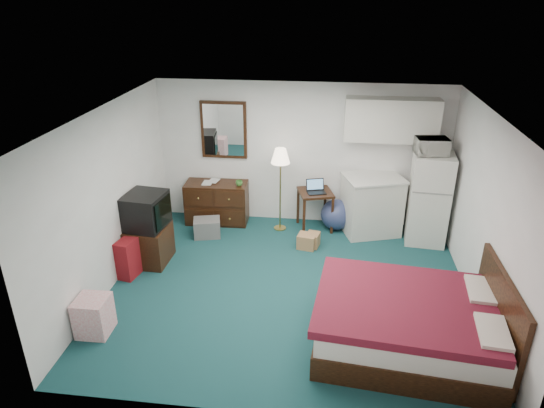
# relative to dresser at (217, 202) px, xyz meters

# --- Properties ---
(floor) EXTENTS (5.00, 4.50, 0.01)m
(floor) POSITION_rel_dresser_xyz_m (1.48, -1.98, -0.37)
(floor) COLOR #143237
(floor) RESTS_ON ground
(ceiling) EXTENTS (5.00, 4.50, 0.01)m
(ceiling) POSITION_rel_dresser_xyz_m (1.48, -1.98, 2.13)
(ceiling) COLOR silver
(ceiling) RESTS_ON walls
(walls) EXTENTS (5.01, 4.51, 2.50)m
(walls) POSITION_rel_dresser_xyz_m (1.48, -1.98, 0.88)
(walls) COLOR silver
(walls) RESTS_ON floor
(mirror) EXTENTS (0.80, 0.06, 1.00)m
(mirror) POSITION_rel_dresser_xyz_m (0.13, 0.24, 1.28)
(mirror) COLOR white
(mirror) RESTS_ON walls
(upper_cabinets) EXTENTS (1.50, 0.35, 0.70)m
(upper_cabinets) POSITION_rel_dresser_xyz_m (2.93, 0.10, 1.58)
(upper_cabinets) COLOR silver
(upper_cabinets) RESTS_ON walls
(headboard) EXTENTS (0.06, 1.56, 1.00)m
(headboard) POSITION_rel_dresser_xyz_m (3.94, -3.04, 0.18)
(headboard) COLOR black
(headboard) RESTS_ON walls
(dresser) EXTENTS (1.11, 0.53, 0.75)m
(dresser) POSITION_rel_dresser_xyz_m (0.00, 0.00, 0.00)
(dresser) COLOR black
(dresser) RESTS_ON floor
(floor_lamp) EXTENTS (0.41, 0.41, 1.48)m
(floor_lamp) POSITION_rel_dresser_xyz_m (1.16, -0.15, 0.37)
(floor_lamp) COLOR tan
(floor_lamp) RESTS_ON floor
(desk) EXTENTS (0.69, 0.69, 0.70)m
(desk) POSITION_rel_dresser_xyz_m (1.76, -0.05, -0.02)
(desk) COLOR black
(desk) RESTS_ON floor
(exercise_ball) EXTENTS (0.69, 0.69, 0.54)m
(exercise_ball) POSITION_rel_dresser_xyz_m (2.13, -0.02, -0.10)
(exercise_ball) COLOR navy
(exercise_ball) RESTS_ON floor
(kitchen_counter) EXTENTS (1.07, 0.93, 0.99)m
(kitchen_counter) POSITION_rel_dresser_xyz_m (2.72, -0.07, 0.12)
(kitchen_counter) COLOR silver
(kitchen_counter) RESTS_ON floor
(fridge) EXTENTS (0.68, 0.68, 1.52)m
(fridge) POSITION_rel_dresser_xyz_m (3.61, -0.27, 0.39)
(fridge) COLOR silver
(fridge) RESTS_ON floor
(bed) EXTENTS (2.18, 1.78, 0.65)m
(bed) POSITION_rel_dresser_xyz_m (2.96, -3.04, -0.05)
(bed) COLOR #451220
(bed) RESTS_ON floor
(tv_stand) EXTENTS (0.61, 0.66, 0.59)m
(tv_stand) POSITION_rel_dresser_xyz_m (-0.73, -1.50, -0.08)
(tv_stand) COLOR black
(tv_stand) RESTS_ON floor
(suitcase) EXTENTS (0.29, 0.40, 0.59)m
(suitcase) POSITION_rel_dresser_xyz_m (-0.88, -1.94, -0.08)
(suitcase) COLOR maroon
(suitcase) RESTS_ON floor
(retail_box) EXTENTS (0.39, 0.39, 0.48)m
(retail_box) POSITION_rel_dresser_xyz_m (-0.80, -3.23, -0.13)
(retail_box) COLOR white
(retail_box) RESTS_ON floor
(file_bin) EXTENTS (0.51, 0.43, 0.31)m
(file_bin) POSITION_rel_dresser_xyz_m (-0.05, -0.58, -0.22)
(file_bin) COLOR slate
(file_bin) RESTS_ON floor
(cardboard_box_a) EXTENTS (0.33, 0.29, 0.24)m
(cardboard_box_a) POSITION_rel_dresser_xyz_m (1.67, -0.78, -0.25)
(cardboard_box_a) COLOR #906642
(cardboard_box_a) RESTS_ON floor
(cardboard_box_b) EXTENTS (0.24, 0.27, 0.24)m
(cardboard_box_b) POSITION_rel_dresser_xyz_m (1.76, -0.72, -0.26)
(cardboard_box_b) COLOR #906642
(cardboard_box_b) RESTS_ON floor
(laptop) EXTENTS (0.37, 0.33, 0.21)m
(laptop) POSITION_rel_dresser_xyz_m (1.77, -0.12, 0.43)
(laptop) COLOR black
(laptop) RESTS_ON desk
(crt_tv) EXTENTS (0.65, 0.69, 0.53)m
(crt_tv) POSITION_rel_dresser_xyz_m (-0.73, -1.48, 0.48)
(crt_tv) COLOR black
(crt_tv) RESTS_ON tv_stand
(microwave) EXTENTS (0.52, 0.33, 0.33)m
(microwave) POSITION_rel_dresser_xyz_m (3.53, -0.31, 1.31)
(microwave) COLOR silver
(microwave) RESTS_ON fridge
(book_a) EXTENTS (0.17, 0.02, 0.23)m
(book_a) POSITION_rel_dresser_xyz_m (-0.23, -0.03, 0.49)
(book_a) COLOR #906642
(book_a) RESTS_ON dresser
(book_b) EXTENTS (0.17, 0.05, 0.23)m
(book_b) POSITION_rel_dresser_xyz_m (-0.14, 0.09, 0.49)
(book_b) COLOR #906642
(book_b) RESTS_ON dresser
(mug) EXTENTS (0.13, 0.11, 0.12)m
(mug) POSITION_rel_dresser_xyz_m (0.43, -0.07, 0.43)
(mug) COLOR #3C7B2F
(mug) RESTS_ON dresser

